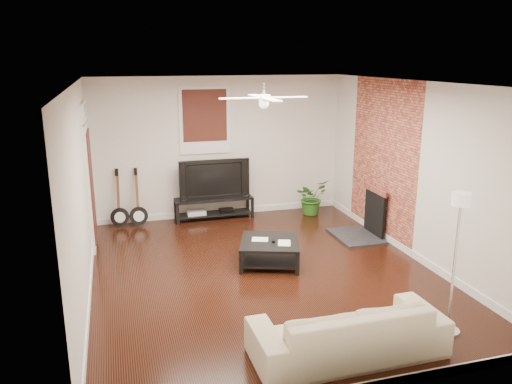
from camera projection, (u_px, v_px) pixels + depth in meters
room at (264, 182)px, 7.26m from camera, size 5.01×6.01×2.81m
brick_accent at (383, 160)px, 8.85m from camera, size 0.02×2.20×2.80m
fireplace at (365, 212)px, 9.01m from camera, size 0.80×1.10×0.92m
window_back at (205, 121)px, 9.79m from camera, size 1.00×0.06×1.30m
door_left at (90, 174)px, 8.40m from camera, size 0.08×1.00×2.50m
tv_stand at (214, 208)px, 10.09m from camera, size 1.55×0.41×0.43m
tv at (213, 178)px, 9.95m from camera, size 1.39×0.18×0.80m
coffee_table at (270, 252)px, 7.89m from camera, size 1.14×1.14×0.38m
sofa at (348, 329)px, 5.43m from camera, size 2.11×0.85×0.61m
floor_lamp at (454, 264)px, 5.74m from camera, size 0.29×0.29×1.71m
potted_plant at (311, 197)px, 10.35m from camera, size 0.84×0.80×0.72m
guitar_left at (119, 199)px, 9.49m from camera, size 0.38×0.30×1.13m
guitar_right at (138, 198)px, 9.55m from camera, size 0.36×0.27×1.13m
ceiling_fan at (264, 98)px, 6.95m from camera, size 1.24×1.24×0.32m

